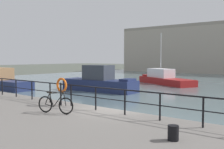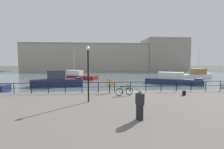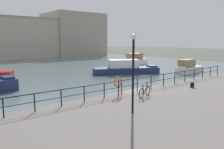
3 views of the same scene
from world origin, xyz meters
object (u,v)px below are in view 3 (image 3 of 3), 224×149
object	(u,v)px
moored_harbor_tender	(188,67)
quay_lamp_post	(133,63)
moored_cabin_cruiser	(133,60)
life_ring_stand	(118,83)
parked_bicycle	(145,92)
harbor_building	(16,38)
mooring_bollard	(192,85)
moored_blue_motorboat	(126,68)

from	to	relation	value
moored_harbor_tender	quay_lamp_post	bearing A→B (deg)	20.57
moored_cabin_cruiser	quay_lamp_post	distance (m)	35.01
moored_harbor_tender	life_ring_stand	bearing A→B (deg)	14.65
moored_cabin_cruiser	parked_bicycle	xyz separation A→B (m)	(-21.13, -22.97, 0.56)
harbor_building	mooring_bollard	distance (m)	57.84
moored_blue_motorboat	quay_lamp_post	distance (m)	22.26
moored_cabin_cruiser	life_ring_stand	world-z (taller)	moored_cabin_cruiser
life_ring_stand	quay_lamp_post	bearing A→B (deg)	-118.67
harbor_building	moored_harbor_tender	size ratio (longest dim) A/B	11.46
harbor_building	moored_cabin_cruiser	bearing A→B (deg)	-68.85
moored_cabin_cruiser	mooring_bollard	bearing A→B (deg)	-127.33
moored_harbor_tender	moored_blue_motorboat	bearing A→B (deg)	-38.07
moored_harbor_tender	mooring_bollard	distance (m)	17.01
moored_blue_motorboat	parked_bicycle	bearing A→B (deg)	-101.59
harbor_building	mooring_bollard	world-z (taller)	harbor_building
harbor_building	moored_blue_motorboat	distance (m)	43.24
harbor_building	life_ring_stand	bearing A→B (deg)	-99.27
moored_cabin_cruiser	life_ring_stand	bearing A→B (deg)	-139.83
moored_harbor_tender	parked_bicycle	world-z (taller)	moored_harbor_tender
harbor_building	moored_blue_motorboat	size ratio (longest dim) A/B	6.77
moored_cabin_cruiser	parked_bicycle	size ratio (longest dim) A/B	4.42
moored_cabin_cruiser	mooring_bollard	xyz separation A→B (m)	(-15.50, -23.29, 0.39)
parked_bicycle	mooring_bollard	world-z (taller)	parked_bicycle
harbor_building	moored_harbor_tender	world-z (taller)	harbor_building
parked_bicycle	life_ring_stand	xyz separation A→B (m)	(-1.27, 1.45, 0.59)
moored_cabin_cruiser	harbor_building	bearing A→B (deg)	107.47
moored_blue_motorboat	quay_lamp_post	bearing A→B (deg)	-104.81
harbor_building	life_ring_stand	world-z (taller)	harbor_building
parked_bicycle	mooring_bollard	size ratio (longest dim) A/B	3.90
quay_lamp_post	parked_bicycle	bearing A→B (deg)	32.67
moored_harbor_tender	quay_lamp_post	world-z (taller)	quay_lamp_post
moored_harbor_tender	life_ring_stand	world-z (taller)	life_ring_stand
quay_lamp_post	moored_harbor_tender	bearing A→B (deg)	25.73
parked_bicycle	life_ring_stand	size ratio (longest dim) A/B	1.23
quay_lamp_post	mooring_bollard	bearing A→B (deg)	11.07
parked_bicycle	mooring_bollard	distance (m)	5.64
parked_bicycle	mooring_bollard	bearing A→B (deg)	-19.56
harbor_building	parked_bicycle	size ratio (longest dim) A/B	39.61
moored_blue_motorboat	moored_harbor_tender	distance (m)	10.04
moored_blue_motorboat	moored_cabin_cruiser	bearing A→B (deg)	67.61
moored_blue_motorboat	moored_harbor_tender	size ratio (longest dim) A/B	1.69
moored_blue_motorboat	parked_bicycle	xyz separation A→B (m)	(-11.40, -14.50, 0.63)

